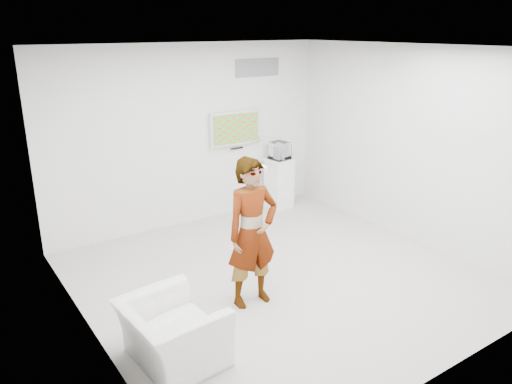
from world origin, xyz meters
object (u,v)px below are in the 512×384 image
(tv, at_px, (235,128))
(pedestal, at_px, (279,183))
(floor_uplight, at_px, (292,194))
(armchair, at_px, (172,333))
(person, at_px, (252,233))

(tv, xyz_separation_m, pedestal, (0.80, -0.24, -1.09))
(tv, relative_size, floor_uplight, 3.39)
(tv, bearing_deg, pedestal, -16.81)
(floor_uplight, bearing_deg, armchair, -141.89)
(armchair, bearing_deg, pedestal, -54.30)
(tv, height_order, floor_uplight, tv)
(person, xyz_separation_m, floor_uplight, (2.71, 2.66, -0.77))
(floor_uplight, bearing_deg, pedestal, -163.99)
(armchair, relative_size, floor_uplight, 3.37)
(person, height_order, floor_uplight, person)
(person, bearing_deg, floor_uplight, 46.45)
(tv, height_order, pedestal, tv)
(armchair, bearing_deg, floor_uplight, -56.19)
(pedestal, bearing_deg, person, -132.34)
(tv, bearing_deg, floor_uplight, -6.04)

